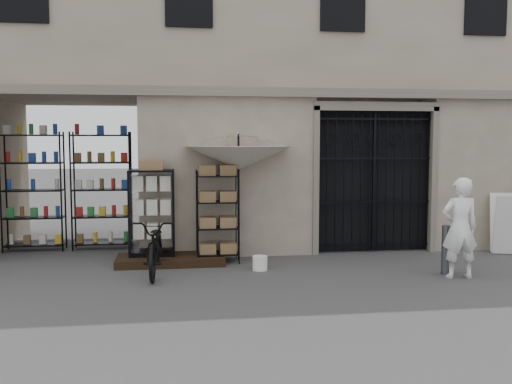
{
  "coord_description": "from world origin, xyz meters",
  "views": [
    {
      "loc": [
        -2.28,
        -9.12,
        2.3
      ],
      "look_at": [
        -0.8,
        1.4,
        1.35
      ],
      "focal_mm": 40.0,
      "sensor_mm": 36.0,
      "label": 1
    }
  ],
  "objects": [
    {
      "name": "shop_recess",
      "position": [
        -4.5,
        2.8,
        1.5
      ],
      "size": [
        3.0,
        1.7,
        3.0
      ],
      "primitive_type": "cube",
      "color": "black",
      "rests_on": "ground"
    },
    {
      "name": "display_cabinet",
      "position": [
        -2.74,
        1.69,
        0.88
      ],
      "size": [
        0.85,
        0.58,
        1.75
      ],
      "rotation": [
        0.0,
        0.0,
        -0.1
      ],
      "color": "black",
      "rests_on": "step_platform"
    },
    {
      "name": "main_building",
      "position": [
        0.0,
        4.0,
        4.5
      ],
      "size": [
        14.0,
        4.0,
        9.0
      ],
      "primitive_type": "cube",
      "color": "#9F8F7C",
      "rests_on": "ground"
    },
    {
      "name": "wire_rack",
      "position": [
        -1.51,
        1.62,
        0.86
      ],
      "size": [
        0.9,
        0.77,
        1.75
      ],
      "rotation": [
        0.0,
        0.0,
        0.33
      ],
      "color": "black",
      "rests_on": "ground"
    },
    {
      "name": "easel_sign",
      "position": [
        4.38,
        1.53,
        0.63
      ],
      "size": [
        0.75,
        0.81,
        1.21
      ],
      "rotation": [
        0.0,
        0.0,
        -0.32
      ],
      "color": "silver",
      "rests_on": "ground"
    },
    {
      "name": "ground",
      "position": [
        0.0,
        0.0,
        0.0
      ],
      "size": [
        80.0,
        80.0,
        0.0
      ],
      "primitive_type": "plane",
      "color": "black",
      "rests_on": "ground"
    },
    {
      "name": "white_bucket",
      "position": [
        -0.81,
        0.8,
        0.13
      ],
      "size": [
        0.34,
        0.34,
        0.26
      ],
      "primitive_type": "cylinder",
      "rotation": [
        0.0,
        0.0,
        -0.34
      ],
      "color": "white",
      "rests_on": "ground"
    },
    {
      "name": "steel_bollard",
      "position": [
        2.33,
        0.04,
        0.43
      ],
      "size": [
        0.19,
        0.19,
        0.85
      ],
      "primitive_type": "cylinder",
      "rotation": [
        0.0,
        0.0,
        0.26
      ],
      "color": "#4D5159",
      "rests_on": "ground"
    },
    {
      "name": "market_umbrella",
      "position": [
        -1.09,
        1.72,
        2.1
      ],
      "size": [
        2.05,
        2.08,
        2.92
      ],
      "rotation": [
        0.0,
        0.0,
        0.16
      ],
      "color": "black",
      "rests_on": "ground"
    },
    {
      "name": "iron_gate",
      "position": [
        1.75,
        2.28,
        1.5
      ],
      "size": [
        2.5,
        0.21,
        3.0
      ],
      "color": "black",
      "rests_on": "ground"
    },
    {
      "name": "shop_shelving",
      "position": [
        -4.55,
        3.3,
        1.25
      ],
      "size": [
        2.7,
        0.5,
        2.5
      ],
      "primitive_type": "cube",
      "color": "black",
      "rests_on": "ground"
    },
    {
      "name": "step_platform",
      "position": [
        -2.4,
        1.55,
        0.07
      ],
      "size": [
        2.0,
        0.9,
        0.15
      ],
      "primitive_type": "cube",
      "color": "black",
      "rests_on": "ground"
    },
    {
      "name": "bicycle",
      "position": [
        -2.63,
        0.74,
        0.0
      ],
      "size": [
        0.7,
        1.02,
        1.88
      ],
      "primitive_type": "imported",
      "rotation": [
        0.0,
        0.0,
        -0.05
      ],
      "color": "black",
      "rests_on": "ground"
    },
    {
      "name": "shopkeeper",
      "position": [
        2.42,
        -0.23,
        0.0
      ],
      "size": [
        0.71,
        1.73,
        0.41
      ],
      "primitive_type": "imported",
      "rotation": [
        0.0,
        0.0,
        3.09
      ],
      "color": "white",
      "rests_on": "ground"
    }
  ]
}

